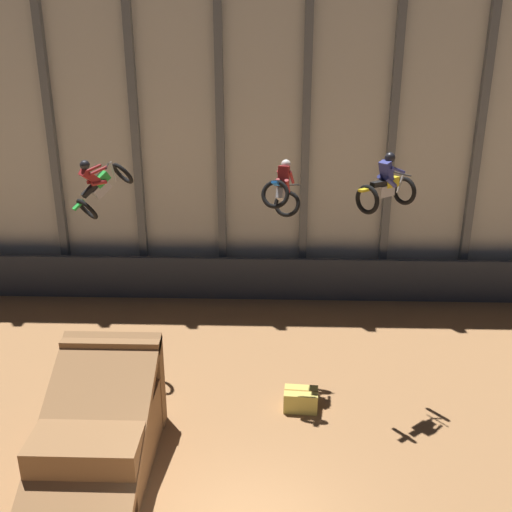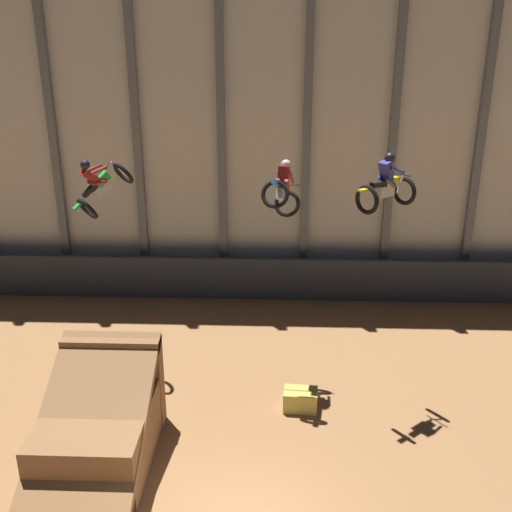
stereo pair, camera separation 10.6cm
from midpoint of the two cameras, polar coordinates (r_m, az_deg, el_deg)
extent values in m
cube|color=beige|center=(21.87, 0.53, 11.38)|extent=(32.00, 0.12, 11.96)
cube|color=slate|center=(23.13, -19.02, 10.79)|extent=(0.28, 0.28, 11.96)
cube|color=slate|center=(22.25, -11.53, 11.13)|extent=(0.28, 0.28, 11.96)
cube|color=slate|center=(21.76, -3.56, 11.29)|extent=(0.28, 0.28, 11.96)
cube|color=slate|center=(21.70, 4.62, 11.23)|extent=(0.28, 0.28, 11.96)
cube|color=slate|center=(22.05, 12.68, 10.96)|extent=(0.28, 0.28, 11.96)
cube|color=slate|center=(22.81, 20.32, 10.50)|extent=(0.28, 0.28, 11.96)
cube|color=#2D333D|center=(22.43, 0.44, -2.17)|extent=(31.36, 0.20, 1.62)
cube|color=olive|center=(15.03, -14.72, -16.08)|extent=(2.39, 3.40, 1.47)
cube|color=olive|center=(15.89, -13.46, -11.56)|extent=(2.44, 0.50, 2.46)
cube|color=#996B42|center=(14.18, -15.73, -16.22)|extent=(2.44, 4.95, 2.63)
torus|color=black|center=(17.00, -12.75, 7.68)|extent=(0.87, 0.87, 0.66)
torus|color=black|center=(16.67, -15.96, 4.32)|extent=(0.87, 0.87, 0.66)
cube|color=#B7B7BC|center=(16.76, -14.70, 6.18)|extent=(0.55, 0.54, 0.52)
cube|color=green|center=(16.71, -14.69, 7.06)|extent=(0.50, 0.49, 0.45)
cube|color=black|center=(16.61, -15.67, 6.14)|extent=(0.49, 0.48, 0.41)
cube|color=green|center=(16.54, -16.72, 4.68)|extent=(0.34, 0.33, 0.25)
cylinder|color=#B7B7BC|center=(16.84, -13.62, 7.83)|extent=(0.16, 0.16, 0.55)
cylinder|color=black|center=(16.73, -14.17, 8.31)|extent=(0.15, 0.66, 0.04)
cube|color=maroon|center=(16.53, -15.76, 7.30)|extent=(0.56, 0.55, 0.45)
sphere|color=black|center=(16.42, -16.17, 8.32)|extent=(0.44, 0.44, 0.36)
cylinder|color=maroon|center=(16.76, -15.29, 6.89)|extent=(0.38, 0.37, 0.11)
cylinder|color=maroon|center=(16.55, -14.90, 6.75)|extent=(0.38, 0.37, 0.11)
cylinder|color=maroon|center=(16.72, -15.49, 8.01)|extent=(0.43, 0.42, 0.21)
cylinder|color=maroon|center=(16.44, -14.97, 7.85)|extent=(0.43, 0.42, 0.21)
torus|color=black|center=(16.44, 2.80, 4.97)|extent=(0.81, 0.59, 0.71)
torus|color=black|center=(15.10, 1.65, 5.89)|extent=(0.81, 0.59, 0.71)
cube|color=#B7B7BC|center=(15.74, 2.26, 5.87)|extent=(0.33, 0.62, 0.47)
cube|color=blue|center=(15.94, 2.49, 6.46)|extent=(0.32, 0.54, 0.40)
cube|color=black|center=(15.56, 2.17, 6.82)|extent=(0.30, 0.58, 0.35)
cube|color=blue|center=(15.05, 1.68, 6.93)|extent=(0.23, 0.38, 0.21)
cylinder|color=#B7B7BC|center=(16.31, 2.76, 5.91)|extent=(0.17, 0.44, 0.41)
cylinder|color=black|center=(16.31, 2.83, 6.76)|extent=(0.66, 0.15, 0.04)
cube|color=maroon|center=(15.80, 2.46, 7.67)|extent=(0.33, 0.31, 0.52)
sphere|color=silver|center=(15.96, 2.68, 8.71)|extent=(0.34, 0.40, 0.35)
cylinder|color=maroon|center=(15.84, 1.97, 6.74)|extent=(0.19, 0.32, 0.42)
cylinder|color=maroon|center=(15.78, 2.81, 6.67)|extent=(0.19, 0.32, 0.42)
cylinder|color=maroon|center=(16.08, 2.10, 7.59)|extent=(0.19, 0.43, 0.43)
cylinder|color=maroon|center=(16.00, 3.22, 7.51)|extent=(0.19, 0.43, 0.43)
torus|color=black|center=(15.82, 13.75, 6.04)|extent=(0.56, 0.63, 0.73)
torus|color=black|center=(14.77, 10.34, 5.30)|extent=(0.56, 0.63, 0.73)
cube|color=#B7B7BC|center=(15.22, 12.02, 6.10)|extent=(0.52, 0.47, 0.28)
cube|color=yellow|center=(15.30, 12.49, 6.91)|extent=(0.47, 0.44, 0.24)
cube|color=black|center=(15.00, 11.51, 6.79)|extent=(0.53, 0.48, 0.12)
cube|color=yellow|center=(14.63, 10.15, 6.23)|extent=(0.37, 0.34, 0.06)
cylinder|color=#B7B7BC|center=(15.62, 13.42, 6.80)|extent=(0.24, 0.21, 0.53)
cylinder|color=black|center=(15.54, 13.40, 7.64)|extent=(0.46, 0.53, 0.04)
cube|color=navy|center=(15.08, 12.10, 7.92)|extent=(0.43, 0.42, 0.53)
sphere|color=black|center=(15.10, 12.44, 9.14)|extent=(0.37, 0.37, 0.26)
cylinder|color=navy|center=(15.26, 11.82, 7.08)|extent=(0.38, 0.35, 0.33)
cylinder|color=navy|center=(15.11, 12.51, 6.89)|extent=(0.38, 0.35, 0.33)
cylinder|color=navy|center=(15.36, 12.23, 8.21)|extent=(0.45, 0.39, 0.26)
cylinder|color=navy|center=(15.16, 13.16, 7.97)|extent=(0.45, 0.39, 0.26)
cube|color=#CCB751|center=(16.54, 4.11, -13.47)|extent=(0.94, 0.67, 0.56)
cube|color=#996623|center=(16.54, 4.11, -13.47)|extent=(0.91, 0.11, 0.57)
camera|label=1|loc=(0.05, -90.18, -0.07)|focal=42.00mm
camera|label=2|loc=(0.05, 89.82, 0.07)|focal=42.00mm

